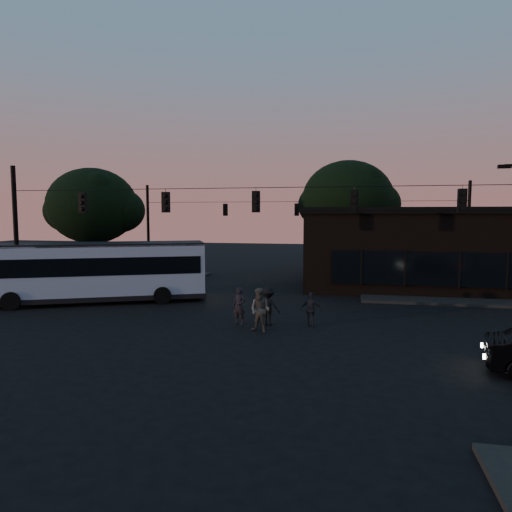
% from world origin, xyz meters
% --- Properties ---
extents(ground, '(120.00, 120.00, 0.00)m').
position_xyz_m(ground, '(0.00, 0.00, 0.00)').
color(ground, black).
rests_on(ground, ground).
extents(sidewalk_far_right, '(14.00, 10.00, 0.15)m').
position_xyz_m(sidewalk_far_right, '(12.00, 14.00, 0.07)').
color(sidewalk_far_right, black).
rests_on(sidewalk_far_right, ground).
extents(sidewalk_far_left, '(14.00, 10.00, 0.15)m').
position_xyz_m(sidewalk_far_left, '(-14.00, 14.00, 0.07)').
color(sidewalk_far_left, black).
rests_on(sidewalk_far_left, ground).
extents(building, '(15.40, 10.41, 5.40)m').
position_xyz_m(building, '(9.00, 15.97, 2.71)').
color(building, black).
rests_on(building, ground).
extents(tree_behind, '(7.60, 7.60, 9.43)m').
position_xyz_m(tree_behind, '(4.00, 22.00, 6.19)').
color(tree_behind, black).
rests_on(tree_behind, ground).
extents(tree_left, '(6.40, 6.40, 8.30)m').
position_xyz_m(tree_left, '(-14.00, 13.00, 5.57)').
color(tree_left, black).
rests_on(tree_left, ground).
extents(signal_rig_near, '(26.24, 0.30, 7.50)m').
position_xyz_m(signal_rig_near, '(0.00, 4.00, 4.45)').
color(signal_rig_near, black).
rests_on(signal_rig_near, ground).
extents(signal_rig_far, '(26.24, 0.30, 7.50)m').
position_xyz_m(signal_rig_far, '(0.00, 20.00, 4.20)').
color(signal_rig_far, black).
rests_on(signal_rig_far, ground).
extents(bus, '(12.03, 7.45, 3.37)m').
position_xyz_m(bus, '(-9.60, 6.11, 1.89)').
color(bus, '#9FADCA').
rests_on(bus, ground).
extents(pedestrian_a, '(0.69, 0.54, 1.69)m').
position_xyz_m(pedestrian_a, '(-0.50, 2.69, 0.84)').
color(pedestrian_a, black).
rests_on(pedestrian_a, ground).
extents(pedestrian_b, '(1.08, 0.94, 1.87)m').
position_xyz_m(pedestrian_b, '(0.69, 1.57, 0.94)').
color(pedestrian_b, '#4B4944').
rests_on(pedestrian_b, ground).
extents(pedestrian_c, '(0.93, 0.44, 1.54)m').
position_xyz_m(pedestrian_c, '(2.71, 2.94, 0.77)').
color(pedestrian_c, '#23242B').
rests_on(pedestrian_c, ground).
extents(pedestrian_d, '(1.24, 0.89, 1.72)m').
position_xyz_m(pedestrian_d, '(0.82, 2.82, 0.86)').
color(pedestrian_d, black).
rests_on(pedestrian_d, ground).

